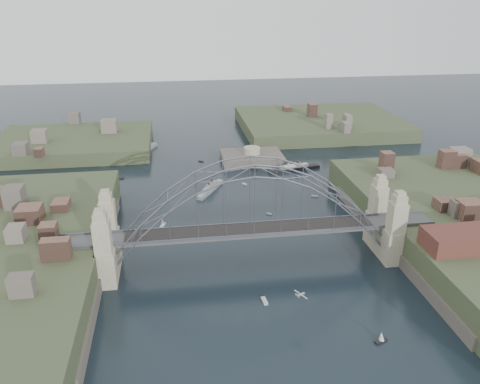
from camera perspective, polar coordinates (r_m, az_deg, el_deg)
name	(u,v)px	position (r m, az deg, el deg)	size (l,w,h in m)	color
ground	(251,262)	(110.67, 1.37, -8.35)	(500.00, 500.00, 0.00)	black
bridge	(252,213)	(104.86, 1.43, -2.57)	(84.00, 13.80, 24.60)	#4B4B4D
headland_nw	(74,148)	(200.50, -19.17, 4.99)	(60.00, 45.00, 9.00)	#3A4529
headland_ne	(319,128)	(221.28, 9.47, 7.60)	(70.00, 55.00, 9.50)	#3A4529
fort_island	(252,162)	(175.53, 1.41, 3.56)	(22.00, 16.00, 9.40)	#4E473F
wharf_shed	(472,239)	(110.29, 26.01, -5.05)	(20.00, 8.00, 4.00)	#592D26
naval_cruiser_near	(210,189)	(148.94, -3.56, 0.40)	(9.67, 14.73, 4.73)	gray
naval_cruiser_far	(144,150)	(189.82, -11.36, 5.00)	(9.85, 16.36, 5.79)	gray
ocean_liner	(294,168)	(167.49, 6.49, 2.85)	(18.96, 6.32, 4.62)	black
aeroplane	(300,295)	(90.09, 7.18, -12.09)	(2.00, 3.17, 0.50)	#B4B7BB
small_boat_a	(163,223)	(128.17, -9.22, -3.68)	(1.66, 2.91, 2.38)	#B8B8B4
small_boat_b	(269,214)	(133.28, 3.49, -2.65)	(1.52, 1.56, 0.45)	#B8B8B4
small_boat_c	(265,301)	(97.90, 2.95, -12.87)	(1.06, 2.65, 0.45)	#B8B8B4
small_boat_d	(315,196)	(146.32, 8.92, -0.51)	(2.12, 1.63, 0.45)	#B8B8B4
small_boat_e	(119,178)	(163.71, -14.25, 1.60)	(3.36, 1.57, 0.45)	#B8B8B4
small_boat_f	(244,184)	(153.91, 0.51, 0.96)	(1.52, 1.77, 0.45)	#B8B8B4
small_boat_g	(381,338)	(91.38, 16.51, -16.36)	(2.63, 1.73, 2.38)	#B8B8B4
small_boat_h	(201,161)	(175.61, -4.70, 3.67)	(1.90, 1.86, 0.45)	#B8B8B4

